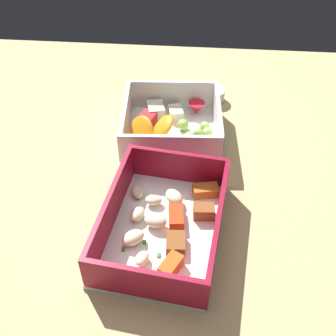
% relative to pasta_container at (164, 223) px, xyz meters
% --- Properties ---
extents(table_surface, '(0.80, 0.80, 0.02)m').
position_rel_pasta_container_xyz_m(table_surface, '(-0.08, -0.00, -0.03)').
color(table_surface, tan).
rests_on(table_surface, ground).
extents(pasta_container, '(0.20, 0.16, 0.05)m').
position_rel_pasta_container_xyz_m(pasta_container, '(0.00, 0.00, 0.00)').
color(pasta_container, white).
rests_on(pasta_container, table_surface).
extents(fruit_bowl, '(0.15, 0.15, 0.06)m').
position_rel_pasta_container_xyz_m(fruit_bowl, '(-0.19, -0.01, 0.00)').
color(fruit_bowl, white).
rests_on(fruit_bowl, table_surface).
extents(paper_cup_liner, '(0.04, 0.04, 0.02)m').
position_rel_pasta_container_xyz_m(paper_cup_liner, '(-0.29, 0.06, -0.01)').
color(paper_cup_liner, white).
rests_on(paper_cup_liner, table_surface).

